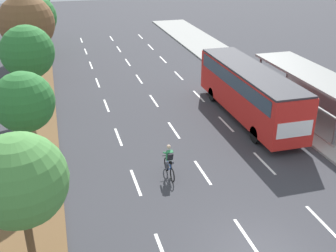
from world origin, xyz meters
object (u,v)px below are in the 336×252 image
object	(u,v)px
median_tree_fourth	(27,23)
median_tree_fifth	(34,17)
bus	(249,88)
median_tree_nearest	(19,181)
median_tree_second	(24,102)
cyclist	(169,162)
median_tree_third	(27,52)
bus_shelter	(313,88)

from	to	relation	value
median_tree_fourth	median_tree_fifth	distance (m)	7.63
bus	median_tree_nearest	world-z (taller)	median_tree_nearest
bus	median_tree_second	world-z (taller)	median_tree_second
cyclist	median_tree_third	size ratio (longest dim) A/B	0.31
cyclist	median_tree_nearest	distance (m)	8.81
cyclist	median_tree_third	distance (m)	12.49
bus	cyclist	distance (m)	9.13
bus_shelter	median_tree_third	xyz separation A→B (m)	(-17.83, 4.99, 2.43)
bus	median_tree_second	distance (m)	14.08
cyclist	median_tree_fifth	size ratio (longest dim) A/B	0.31
bus_shelter	median_tree_second	xyz separation A→B (m)	(-17.86, -2.58, 1.90)
median_tree_second	median_tree_fifth	world-z (taller)	median_tree_fifth
median_tree_fourth	median_tree_nearest	bearing A→B (deg)	-89.15
median_tree_nearest	median_tree_fifth	world-z (taller)	median_tree_fifth
median_tree_third	median_tree_fourth	distance (m)	7.59
bus_shelter	median_tree_nearest	distance (m)	20.52
median_tree_fifth	median_tree_third	bearing A→B (deg)	-90.55
median_tree_second	median_tree_fifth	xyz separation A→B (m)	(0.18, 22.73, 0.16)
median_tree_nearest	bus_shelter	bearing A→B (deg)	29.85
bus_shelter	median_tree_fifth	distance (m)	26.89
median_tree_third	median_tree_fifth	bearing A→B (deg)	89.45
median_tree_nearest	median_tree_third	world-z (taller)	median_tree_third
bus_shelter	cyclist	xyz separation A→B (m)	(-11.27, -5.04, -1.08)
median_tree_third	median_tree_fourth	bearing A→B (deg)	91.57
bus_shelter	median_tree_fourth	world-z (taller)	median_tree_fourth
bus_shelter	cyclist	distance (m)	12.39
bus_shelter	median_tree_nearest	size ratio (longest dim) A/B	1.88
median_tree_nearest	median_tree_fifth	xyz separation A→B (m)	(0.02, 30.30, -0.02)
bus	cyclist	size ratio (longest dim) A/B	6.20
median_tree_third	median_tree_fourth	size ratio (longest dim) A/B	0.86
cyclist	bus_shelter	bearing A→B (deg)	24.08
median_tree_fifth	cyclist	bearing A→B (deg)	-75.70
median_tree_nearest	median_tree_fourth	size ratio (longest dim) A/B	0.79
median_tree_fourth	bus_shelter	bearing A→B (deg)	-34.86
median_tree_third	median_tree_fifth	world-z (taller)	median_tree_fifth
median_tree_nearest	median_tree_fourth	distance (m)	22.75
median_tree_second	median_tree_fourth	world-z (taller)	median_tree_fourth
bus_shelter	median_tree_fourth	bearing A→B (deg)	145.14
bus_shelter	median_tree_fifth	size ratio (longest dim) A/B	1.71
median_tree_nearest	median_tree_second	size ratio (longest dim) A/B	1.05
median_tree_second	median_tree_third	world-z (taller)	median_tree_third
bus	median_tree_fifth	size ratio (longest dim) A/B	1.90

